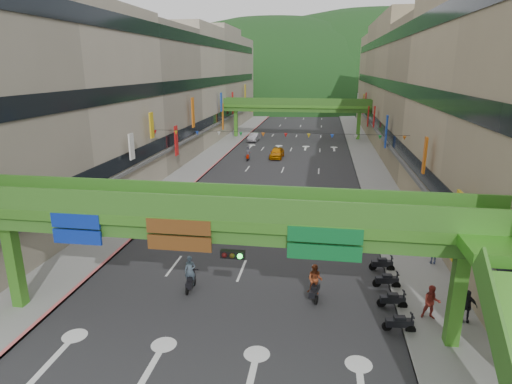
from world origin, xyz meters
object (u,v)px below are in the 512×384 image
overpass_near (234,234)px  car_yellow (277,153)px  scooter_rider_mid (315,282)px  pedestrian_red (431,305)px  scooter_rider_near (190,274)px  car_silver (254,137)px

overpass_near → car_yellow: (-2.46, 41.85, -4.46)m
scooter_rider_mid → pedestrian_red: 6.01m
scooter_rider_mid → car_yellow: size_ratio=0.47×
scooter_rider_near → car_silver: 52.01m
scooter_rider_mid → car_yellow: (-6.18, 37.99, -0.33)m
scooter_rider_mid → car_yellow: bearing=99.2°
pedestrian_red → overpass_near: bearing=-162.3°
scooter_rider_mid → car_silver: bearing=102.7°
overpass_near → pedestrian_red: size_ratio=15.50×
scooter_rider_near → scooter_rider_mid: (7.12, 0.07, 0.08)m
pedestrian_red → car_silver: bearing=110.8°
scooter_rider_near → pedestrian_red: (13.00, -1.16, -0.09)m
car_yellow → overpass_near: bearing=-84.2°
pedestrian_red → scooter_rider_mid: bearing=170.6°
car_silver → pedestrian_red: 55.80m
scooter_rider_near → car_silver: scooter_rider_near is taller
scooter_rider_near → scooter_rider_mid: bearing=0.6°
scooter_rider_near → pedestrian_red: scooter_rider_near is taller
overpass_near → car_silver: size_ratio=6.53×
car_silver → car_yellow: bearing=-64.1°
overpass_near → scooter_rider_mid: 6.76m
car_yellow → pedestrian_red: bearing=-70.5°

